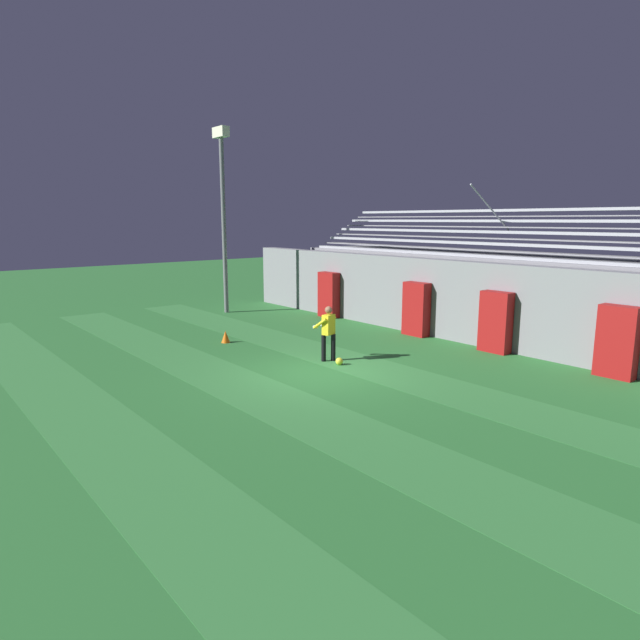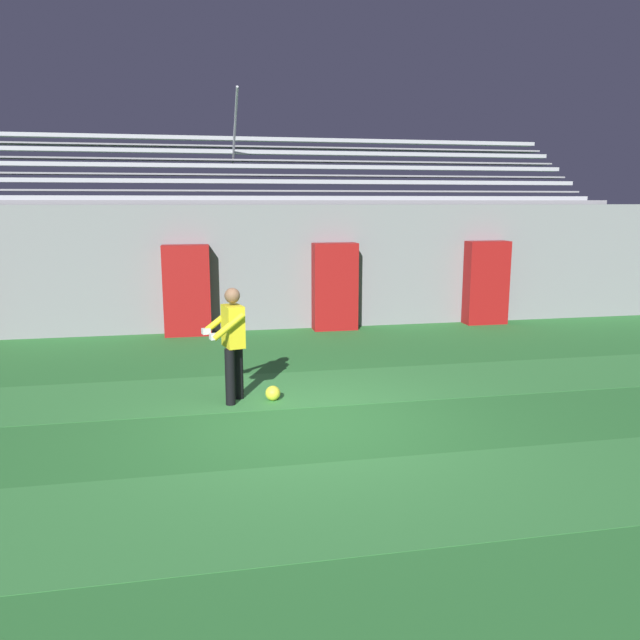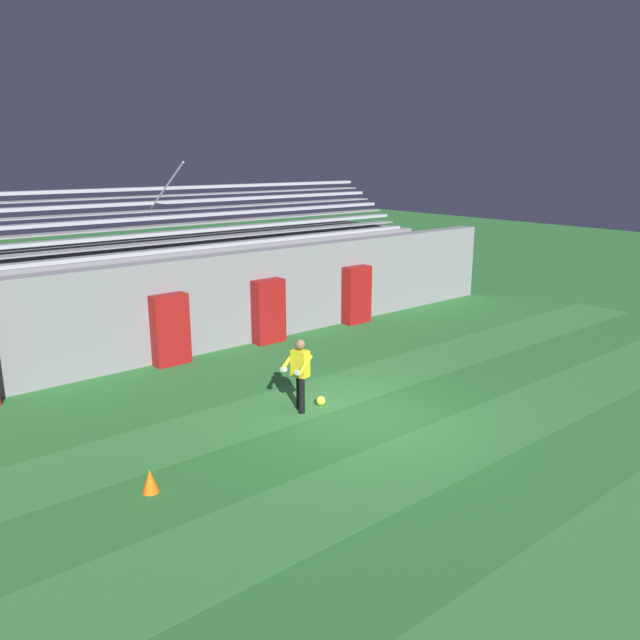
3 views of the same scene
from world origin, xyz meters
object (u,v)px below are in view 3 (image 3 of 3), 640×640
padding_pillar_far_right (357,295)px  goalkeeper (300,371)px  padding_pillar_gate_left (170,330)px  padding_pillar_gate_right (269,311)px  soccer_ball (321,401)px  traffic_cone (150,481)px

padding_pillar_far_right → goalkeeper: (-6.24, -4.85, -0.03)m
padding_pillar_gate_left → padding_pillar_far_right: 6.94m
padding_pillar_gate_left → padding_pillar_gate_right: 3.27m
padding_pillar_gate_left → padding_pillar_gate_right: (3.27, 0.00, 0.00)m
padding_pillar_far_right → soccer_ball: size_ratio=8.90×
padding_pillar_gate_left → padding_pillar_far_right: (6.94, 0.00, 0.00)m
padding_pillar_gate_right → traffic_cone: (-6.70, -5.99, -0.77)m
padding_pillar_gate_right → goalkeeper: size_ratio=1.17×
padding_pillar_far_right → goalkeeper: size_ratio=1.17×
padding_pillar_gate_right → traffic_cone: size_ratio=4.66×
goalkeeper → traffic_cone: bearing=-164.6°
goalkeeper → soccer_ball: 1.02m
padding_pillar_gate_left → padding_pillar_far_right: same height
padding_pillar_gate_right → padding_pillar_gate_left: bearing=180.0°
padding_pillar_far_right → traffic_cone: (-10.36, -5.99, -0.77)m
soccer_ball → traffic_cone: (-4.69, -1.09, 0.10)m
padding_pillar_far_right → soccer_ball: 7.54m
padding_pillar_gate_right → padding_pillar_far_right: 3.67m
padding_pillar_gate_right → padding_pillar_far_right: (3.67, 0.00, 0.00)m
padding_pillar_gate_left → traffic_cone: bearing=-119.8°
padding_pillar_gate_left → padding_pillar_far_right: size_ratio=1.00×
padding_pillar_gate_right → goalkeeper: 5.49m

